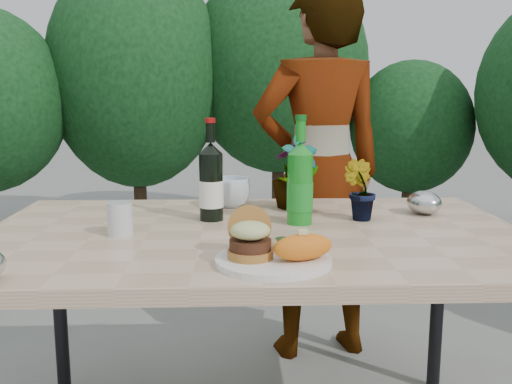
{
  "coord_description": "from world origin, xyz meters",
  "views": [
    {
      "loc": [
        -0.06,
        -1.64,
        1.16
      ],
      "look_at": [
        0.0,
        -0.08,
        0.88
      ],
      "focal_mm": 40.0,
      "sensor_mm": 36.0,
      "label": 1
    }
  ],
  "objects_px": {
    "patio_table": "(255,249)",
    "dinner_plate": "(273,261)",
    "wine_bottle": "(211,183)",
    "person": "(319,174)"
  },
  "relations": [
    {
      "from": "patio_table",
      "to": "dinner_plate",
      "type": "bearing_deg",
      "value": -84.48
    },
    {
      "from": "wine_bottle",
      "to": "person",
      "type": "distance_m",
      "value": 0.77
    },
    {
      "from": "patio_table",
      "to": "dinner_plate",
      "type": "relative_size",
      "value": 5.71
    },
    {
      "from": "patio_table",
      "to": "dinner_plate",
      "type": "height_order",
      "value": "dinner_plate"
    },
    {
      "from": "dinner_plate",
      "to": "wine_bottle",
      "type": "distance_m",
      "value": 0.52
    },
    {
      "from": "wine_bottle",
      "to": "person",
      "type": "xyz_separation_m",
      "value": [
        0.44,
        0.62,
        -0.06
      ]
    },
    {
      "from": "dinner_plate",
      "to": "person",
      "type": "bearing_deg",
      "value": 76.03
    },
    {
      "from": "patio_table",
      "to": "wine_bottle",
      "type": "height_order",
      "value": "wine_bottle"
    },
    {
      "from": "patio_table",
      "to": "dinner_plate",
      "type": "distance_m",
      "value": 0.34
    },
    {
      "from": "patio_table",
      "to": "person",
      "type": "bearing_deg",
      "value": 68.37
    }
  ]
}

